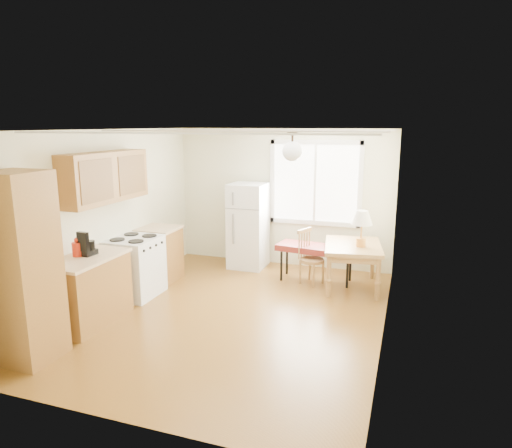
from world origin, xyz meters
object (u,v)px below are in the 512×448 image
at_px(refrigerator, 248,226).
at_px(chair, 308,253).
at_px(dining_table, 353,251).
at_px(bench, 316,250).

bearing_deg(refrigerator, chair, -23.17).
relative_size(refrigerator, chair, 1.73).
xyz_separation_m(dining_table, chair, (-0.72, -0.00, -0.11)).
xyz_separation_m(bench, dining_table, (0.61, -0.14, 0.08)).
bearing_deg(chair, refrigerator, -179.90).
height_order(refrigerator, chair, refrigerator).
bearing_deg(bench, refrigerator, 171.39).
xyz_separation_m(bench, chair, (-0.11, -0.14, -0.03)).
bearing_deg(refrigerator, dining_table, -15.01).
relative_size(refrigerator, bench, 1.14).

